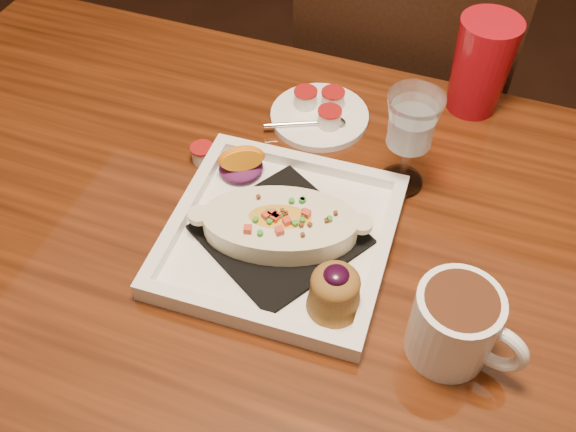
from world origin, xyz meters
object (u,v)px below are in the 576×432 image
(goblet, at_px, (411,126))
(table, at_px, (305,305))
(chair_far, at_px, (399,113))
(plate, at_px, (285,235))
(coffee_mug, at_px, (457,324))
(saucer, at_px, (319,113))
(red_tumbler, at_px, (481,66))

(goblet, bearing_deg, table, -112.83)
(chair_far, distance_m, goblet, 0.57)
(chair_far, height_order, plate, chair_far)
(coffee_mug, height_order, saucer, coffee_mug)
(coffee_mug, bearing_deg, saucer, 142.65)
(coffee_mug, relative_size, red_tumbler, 0.87)
(chair_far, xyz_separation_m, plate, (-0.04, -0.61, 0.27))
(table, height_order, saucer, saucer)
(table, relative_size, goblet, 9.42)
(table, xyz_separation_m, chair_far, (-0.00, 0.63, -0.15))
(plate, height_order, goblet, goblet)
(goblet, bearing_deg, saucer, 149.57)
(goblet, height_order, saucer, goblet)
(plate, relative_size, goblet, 1.90)
(goblet, bearing_deg, coffee_mug, -64.29)
(chair_far, relative_size, coffee_mug, 6.79)
(table, height_order, goblet, goblet)
(table, height_order, plate, plate)
(table, distance_m, chair_far, 0.65)
(table, relative_size, chair_far, 1.61)
(saucer, bearing_deg, plate, -81.48)
(saucer, bearing_deg, table, -74.64)
(chair_far, xyz_separation_m, coffee_mug, (0.20, -0.69, 0.30))
(table, relative_size, coffee_mug, 10.96)
(chair_far, relative_size, plate, 3.07)
(red_tumbler, bearing_deg, goblet, -107.12)
(plate, relative_size, red_tumbler, 1.93)
(plate, bearing_deg, coffee_mug, -20.27)
(plate, relative_size, coffee_mug, 2.22)
(goblet, distance_m, saucer, 0.21)
(saucer, bearing_deg, red_tumbler, 28.19)
(chair_far, distance_m, saucer, 0.44)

